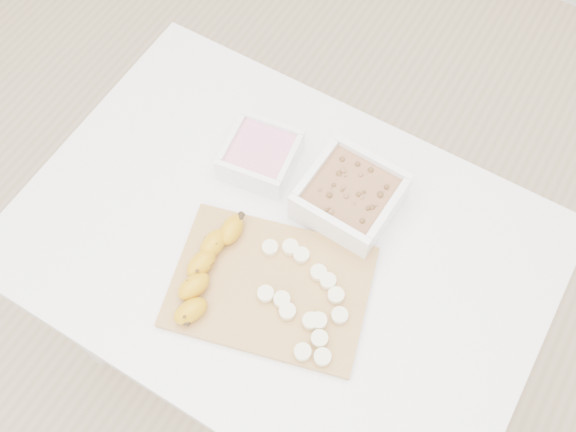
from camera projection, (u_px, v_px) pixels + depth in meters
The scene contains 7 objects.
ground at pixel (283, 348), 1.89m from camera, with size 3.50×3.50×0.00m, color #C6AD89.
table at pixel (280, 262), 1.31m from camera, with size 1.00×0.70×0.75m.
bowl_yogurt at pixel (261, 155), 1.27m from camera, with size 0.15×0.15×0.06m.
bowl_granola at pixel (350, 197), 1.22m from camera, with size 0.18×0.18×0.08m.
cutting_board at pixel (270, 287), 1.17m from camera, with size 0.35×0.25×0.01m, color tan.
banana at pixel (206, 270), 1.16m from camera, with size 0.06×0.22×0.04m, color #CA8F0D, non-canonical shape.
banana_slices at pixel (306, 300), 1.14m from camera, with size 0.21×0.19×0.02m.
Camera 1 is at (0.27, -0.43, 1.86)m, focal length 40.00 mm.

